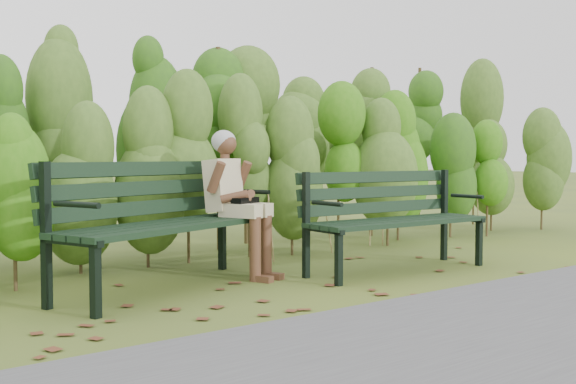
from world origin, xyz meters
TOP-DOWN VIEW (x-y plane):
  - ground at (0.00, 0.00)m, footprint 80.00×80.00m
  - footpath at (0.00, -2.20)m, footprint 60.00×2.50m
  - hedge_band at (0.00, 1.86)m, footprint 11.04×1.67m
  - leaf_litter at (0.37, -0.16)m, footprint 6.06×2.20m
  - bench_left at (-1.15, 0.54)m, footprint 2.16×1.34m
  - bench_right at (0.95, 0.03)m, footprint 1.88×0.67m
  - seated_woman at (-0.39, 0.61)m, footprint 0.54×0.74m

SIDE VIEW (x-z plane):
  - ground at x=0.00m, z-range 0.00..0.00m
  - leaf_litter at x=0.37m, z-range 0.00..0.01m
  - footpath at x=0.00m, z-range 0.00..0.01m
  - bench_right at x=0.95m, z-range 0.08..1.01m
  - bench_left at x=-1.15m, z-range 0.09..1.12m
  - seated_woman at x=-0.39m, z-range 0.11..1.41m
  - hedge_band at x=0.00m, z-range 0.05..2.47m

